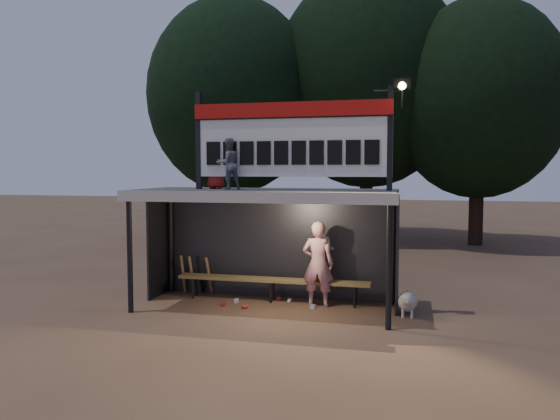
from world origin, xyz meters
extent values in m
plane|color=brown|center=(0.00, 0.00, 0.00)|extent=(80.00, 80.00, 0.00)
imported|color=white|center=(0.97, 0.40, 0.85)|extent=(0.62, 0.41, 1.70)
imported|color=slate|center=(-0.69, -0.15, 2.81)|extent=(0.60, 0.60, 0.98)
imported|color=#A81D19|center=(-1.03, 0.13, 2.81)|extent=(0.53, 0.39, 0.99)
cube|color=#3A3A3C|center=(0.00, 0.00, 2.26)|extent=(5.00, 2.00, 0.12)
cube|color=silver|center=(0.00, -1.02, 2.22)|extent=(5.10, 0.06, 0.20)
cylinder|color=black|center=(-2.40, -0.90, 1.10)|extent=(0.10, 0.10, 2.20)
cylinder|color=black|center=(2.40, -0.90, 1.10)|extent=(0.10, 0.10, 2.20)
cylinder|color=black|center=(-2.40, 0.90, 1.10)|extent=(0.10, 0.10, 2.20)
cylinder|color=black|center=(2.40, 0.90, 1.10)|extent=(0.10, 0.10, 2.20)
cube|color=black|center=(0.00, 1.00, 1.10)|extent=(5.00, 0.04, 2.20)
cube|color=black|center=(-2.50, 0.50, 1.10)|extent=(0.04, 1.00, 2.20)
cube|color=black|center=(2.50, 0.50, 1.10)|extent=(0.04, 1.00, 2.20)
cylinder|color=black|center=(0.00, 1.00, 2.15)|extent=(5.00, 0.06, 0.06)
cube|color=black|center=(-1.35, 0.00, 3.27)|extent=(0.10, 0.10, 1.90)
cube|color=black|center=(2.35, 0.00, 3.27)|extent=(0.10, 0.10, 1.90)
cube|color=white|center=(0.50, 0.00, 3.27)|extent=(3.80, 0.08, 1.40)
cube|color=red|center=(0.50, -0.05, 3.83)|extent=(3.80, 0.04, 0.28)
cube|color=black|center=(0.50, -0.06, 3.68)|extent=(3.80, 0.02, 0.03)
cube|color=black|center=(-1.03, -0.05, 3.02)|extent=(0.27, 0.03, 0.45)
cube|color=black|center=(-0.69, -0.05, 3.02)|extent=(0.27, 0.03, 0.45)
cube|color=black|center=(-0.35, -0.05, 3.02)|extent=(0.27, 0.03, 0.45)
cube|color=black|center=(-0.01, -0.05, 3.02)|extent=(0.27, 0.03, 0.45)
cube|color=black|center=(0.33, -0.05, 3.02)|extent=(0.27, 0.03, 0.45)
cube|color=black|center=(0.67, -0.05, 3.02)|extent=(0.27, 0.03, 0.45)
cube|color=black|center=(1.01, -0.05, 3.02)|extent=(0.27, 0.03, 0.45)
cube|color=black|center=(1.35, -0.05, 3.02)|extent=(0.27, 0.03, 0.45)
cube|color=black|center=(1.69, -0.05, 3.02)|extent=(0.27, 0.03, 0.45)
cube|color=black|center=(2.03, -0.05, 3.02)|extent=(0.27, 0.03, 0.45)
cylinder|color=black|center=(2.30, 0.00, 4.12)|extent=(0.50, 0.04, 0.04)
cylinder|color=black|center=(2.55, 0.00, 3.97)|extent=(0.04, 0.04, 0.30)
cube|color=black|center=(2.55, -0.05, 4.22)|extent=(0.30, 0.22, 0.18)
sphere|color=#FFD88C|center=(2.55, -0.14, 4.18)|extent=(0.14, 0.14, 0.14)
cube|color=olive|center=(0.00, 0.55, 0.45)|extent=(4.00, 0.35, 0.06)
cylinder|color=black|center=(-1.70, 0.43, 0.23)|extent=(0.05, 0.05, 0.45)
cylinder|color=black|center=(-1.70, 0.67, 0.23)|extent=(0.05, 0.05, 0.45)
cylinder|color=black|center=(0.00, 0.43, 0.23)|extent=(0.05, 0.05, 0.45)
cylinder|color=black|center=(0.00, 0.67, 0.23)|extent=(0.05, 0.05, 0.45)
cylinder|color=black|center=(1.70, 0.43, 0.23)|extent=(0.05, 0.05, 0.45)
cylinder|color=black|center=(1.70, 0.67, 0.23)|extent=(0.05, 0.05, 0.45)
cylinder|color=black|center=(-4.00, 10.00, 1.87)|extent=(0.50, 0.50, 3.74)
ellipsoid|color=black|center=(-4.00, 10.00, 5.53)|extent=(6.46, 6.46, 7.48)
cylinder|color=#312215|center=(1.00, 11.50, 2.09)|extent=(0.50, 0.50, 4.18)
ellipsoid|color=black|center=(1.00, 11.50, 6.18)|extent=(7.22, 7.22, 8.36)
cylinder|color=black|center=(5.00, 10.50, 1.76)|extent=(0.50, 0.50, 3.52)
ellipsoid|color=black|center=(5.00, 10.50, 5.20)|extent=(6.08, 6.08, 7.04)
ellipsoid|color=beige|center=(2.71, 0.10, 0.27)|extent=(0.36, 0.58, 0.36)
sphere|color=silver|center=(2.71, -0.18, 0.36)|extent=(0.22, 0.22, 0.22)
cone|color=beige|center=(2.71, -0.28, 0.34)|extent=(0.10, 0.10, 0.10)
cone|color=beige|center=(2.66, -0.20, 0.46)|extent=(0.06, 0.06, 0.07)
cone|color=beige|center=(2.76, -0.20, 0.46)|extent=(0.06, 0.06, 0.07)
cylinder|color=beige|center=(2.63, -0.08, 0.09)|extent=(0.05, 0.05, 0.18)
cylinder|color=beige|center=(2.79, -0.08, 0.09)|extent=(0.05, 0.05, 0.18)
cylinder|color=silver|center=(2.63, 0.28, 0.09)|extent=(0.05, 0.05, 0.18)
cylinder|color=beige|center=(2.79, 0.28, 0.09)|extent=(0.05, 0.05, 0.18)
cylinder|color=beige|center=(2.71, 0.40, 0.34)|extent=(0.04, 0.16, 0.14)
cylinder|color=olive|center=(-2.08, 0.82, 0.43)|extent=(0.07, 0.27, 0.84)
cylinder|color=#976C46|center=(-1.88, 0.82, 0.43)|extent=(0.08, 0.30, 0.83)
cylinder|color=black|center=(-1.68, 0.82, 0.43)|extent=(0.08, 0.33, 0.83)
cylinder|color=olive|center=(-1.48, 0.82, 0.43)|extent=(0.08, 0.35, 0.82)
cube|color=#A5221C|center=(-0.84, -0.05, 0.04)|extent=(0.11, 0.12, 0.08)
cylinder|color=silver|center=(0.35, 0.67, 0.04)|extent=(0.09, 0.13, 0.07)
cube|color=silver|center=(-0.69, 0.29, 0.04)|extent=(0.08, 0.11, 0.08)
cylinder|color=red|center=(-0.37, -0.14, 0.04)|extent=(0.12, 0.14, 0.07)
cube|color=#B6B6BB|center=(0.92, 0.16, 0.04)|extent=(0.12, 0.10, 0.08)
cylinder|color=silver|center=(0.35, 0.59, 0.04)|extent=(0.08, 0.13, 0.07)
cube|color=red|center=(0.10, 0.68, 0.04)|extent=(0.10, 0.12, 0.08)
camera|label=1|loc=(2.75, -10.12, 2.70)|focal=35.00mm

